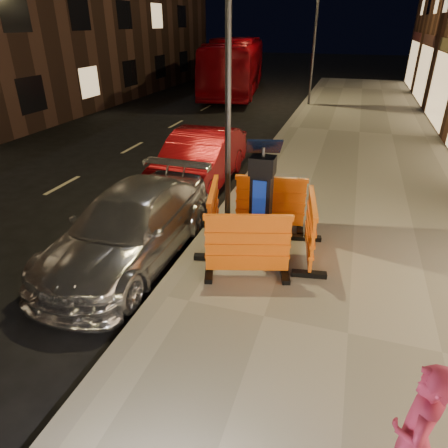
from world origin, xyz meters
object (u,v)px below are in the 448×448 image
(barrier_front, at_px, (248,246))
(car_red, at_px, (200,185))
(car_silver, at_px, (134,257))
(bus_doubledecker, at_px, (235,93))
(barrier_back, at_px, (270,203))
(man, at_px, (414,439))
(barrier_bldgside, at_px, (310,229))
(parking_kiosk, at_px, (261,200))
(barrier_kerbside, at_px, (213,216))

(barrier_front, bearing_deg, car_red, 104.01)
(car_silver, distance_m, bus_doubledecker, 20.54)
(barrier_back, bearing_deg, bus_doubledecker, 99.94)
(car_silver, relative_size, man, 2.85)
(barrier_bldgside, xyz_separation_m, man, (1.35, -4.10, 0.23))
(man, bearing_deg, barrier_back, -142.03)
(car_silver, relative_size, car_red, 1.03)
(barrier_back, xyz_separation_m, man, (2.30, -5.05, 0.23))
(car_silver, bearing_deg, man, -34.19)
(parking_kiosk, bearing_deg, barrier_back, 78.50)
(parking_kiosk, relative_size, man, 1.29)
(parking_kiosk, distance_m, barrier_back, 1.06)
(bus_doubledecker, bearing_deg, parking_kiosk, -81.92)
(parking_kiosk, height_order, barrier_kerbside, parking_kiosk)
(barrier_back, distance_m, barrier_bldgside, 1.34)
(barrier_kerbside, distance_m, man, 5.23)
(barrier_front, xyz_separation_m, car_red, (-2.47, 4.19, -0.74))
(car_red, bearing_deg, man, -58.23)
(barrier_front, bearing_deg, parking_kiosk, 73.50)
(barrier_bldgside, bearing_deg, car_silver, 94.33)
(barrier_kerbside, bearing_deg, bus_doubledecker, 1.51)
(barrier_kerbside, bearing_deg, car_silver, 106.67)
(barrier_back, distance_m, man, 5.55)
(bus_doubledecker, distance_m, man, 24.96)
(barrier_kerbside, distance_m, car_silver, 1.78)
(barrier_front, height_order, car_red, barrier_front)
(barrier_front, distance_m, barrier_kerbside, 1.34)
(bus_doubledecker, bearing_deg, barrier_kerbside, -84.50)
(parking_kiosk, relative_size, barrier_bldgside, 1.40)
(man, bearing_deg, barrier_kerbside, -128.11)
(barrier_front, relative_size, car_red, 0.33)
(barrier_back, bearing_deg, man, -74.04)
(barrier_front, distance_m, man, 3.90)
(barrier_bldgside, bearing_deg, parking_kiosk, 80.50)
(barrier_back, bearing_deg, barrier_front, -98.50)
(barrier_kerbside, xyz_separation_m, bus_doubledecker, (-5.19, 19.37, -0.74))
(barrier_back, xyz_separation_m, car_silver, (-2.34, -1.76, -0.74))
(barrier_back, distance_m, car_silver, 3.02)
(car_red, xyz_separation_m, bus_doubledecker, (-3.67, 16.13, 0.00))
(barrier_back, bearing_deg, parking_kiosk, -98.50)
(barrier_back, height_order, barrier_kerbside, same)
(barrier_back, height_order, barrier_bldgside, same)
(parking_kiosk, distance_m, barrier_front, 1.06)
(barrier_back, bearing_deg, barrier_kerbside, -143.50)
(parking_kiosk, bearing_deg, barrier_bldgside, -11.50)
(car_silver, height_order, car_red, car_red)
(barrier_bldgside, bearing_deg, car_red, 37.03)
(barrier_front, xyz_separation_m, car_silver, (-2.34, 0.14, -0.74))
(car_red, relative_size, man, 2.78)
(man, bearing_deg, parking_kiosk, -137.23)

